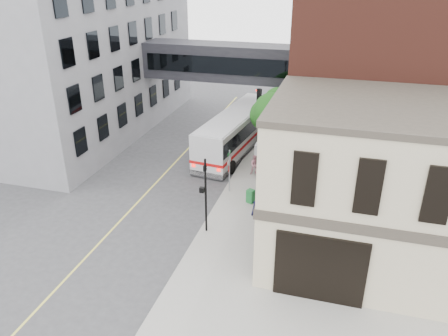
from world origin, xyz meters
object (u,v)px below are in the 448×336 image
Objects in this scene: pedestrian_a at (263,153)px; newspaper_box at (251,196)px; pedestrian_b at (255,165)px; bus at (237,130)px; pedestrian_c at (272,142)px; sandwich_board at (256,207)px.

pedestrian_a reaches higher than newspaper_box.
pedestrian_b is 4.15m from newspaper_box.
bus reaches higher than pedestrian_b.
pedestrian_a is 1.76× the size of newspaper_box.
bus is at bearing 175.25° from pedestrian_c.
newspaper_box is at bearing -91.40° from pedestrian_c.
pedestrian_b is 0.84× the size of pedestrian_c.
pedestrian_c is at bearing 73.99° from pedestrian_b.
pedestrian_a is 1.59× the size of sandwich_board.
pedestrian_c is at bearing 114.39° from newspaper_box.
pedestrian_a is 2.30m from pedestrian_b.
newspaper_box is at bearing -69.81° from bus.
pedestrian_a is at bearing -39.11° from bus.
pedestrian_b is 5.61m from sandwich_board.
pedestrian_b is (-0.10, -2.29, -0.01)m from pedestrian_a.
pedestrian_c reaches higher than pedestrian_a.
sandwich_board is at bearing -68.93° from bus.
pedestrian_c is 8.46m from newspaper_box.
pedestrian_a is 1.02× the size of pedestrian_b.
bus is at bearing 129.17° from sandwich_board.
bus reaches higher than sandwich_board.
newspaper_box is (3.14, -8.55, -1.20)m from bus.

